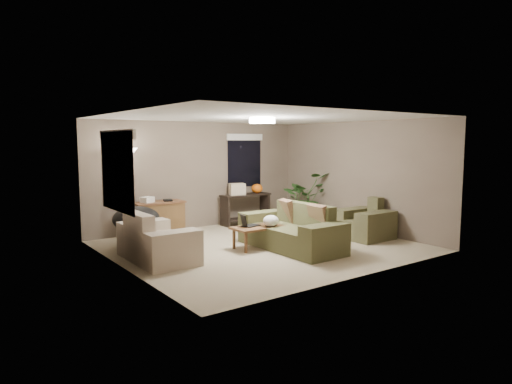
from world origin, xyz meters
TOP-DOWN VIEW (x-y plane):
  - room_shell at (0.00, 0.00)m, footprint 5.50×5.50m
  - main_sofa at (0.37, -0.48)m, footprint 0.95×2.20m
  - throw_pillows at (0.62, -0.48)m, footprint 0.35×1.38m
  - loveseat at (-2.12, 0.21)m, footprint 0.90×1.60m
  - armchair at (2.20, -0.68)m, footprint 0.95×1.00m
  - coffee_table at (-0.15, -0.07)m, footprint 1.00×0.55m
  - laptop at (-0.32, 0.03)m, footprint 0.40×0.30m
  - plastic_bag at (0.05, -0.22)m, footprint 0.35×0.33m
  - desk at (-1.23, 2.10)m, footprint 1.10×0.50m
  - desk_papers at (-1.38, 2.09)m, footprint 0.72×0.32m
  - console_table at (1.11, 2.16)m, footprint 1.30×0.40m
  - pumpkin at (1.46, 2.16)m, footprint 0.37×0.37m
  - cardboard_box at (0.86, 2.16)m, footprint 0.44×0.38m
  - papasan_chair at (-2.01, 1.37)m, footprint 0.95×0.95m
  - floor_lamp at (-1.86, 2.03)m, footprint 0.32×0.32m
  - ceiling_fixture at (0.00, 0.00)m, footprint 0.50×0.50m
  - houseplant at (2.35, 1.39)m, footprint 1.15×1.28m
  - cat_scratching_post at (2.27, 0.66)m, footprint 0.32×0.32m
  - window_left at (-2.73, 0.30)m, footprint 0.05×1.56m
  - window_back at (1.30, 2.48)m, footprint 1.06×0.05m

SIDE VIEW (x-z plane):
  - cat_scratching_post at x=2.27m, z-range -0.04..0.46m
  - main_sofa at x=0.37m, z-range -0.13..0.72m
  - loveseat at x=-2.12m, z-range -0.13..0.72m
  - armchair at x=2.20m, z-range -0.13..0.72m
  - coffee_table at x=-0.15m, z-range 0.15..0.57m
  - desk at x=-1.23m, z-range 0.00..0.75m
  - console_table at x=1.11m, z-range 0.06..0.81m
  - papasan_chair at x=-2.01m, z-range 0.07..0.86m
  - laptop at x=-0.32m, z-range 0.36..0.60m
  - houseplant at x=2.35m, z-range 0.00..1.00m
  - plastic_bag at x=0.05m, z-range 0.42..0.64m
  - throw_pillows at x=0.62m, z-range 0.42..0.88m
  - desk_papers at x=-1.38m, z-range 0.74..0.86m
  - pumpkin at x=1.46m, z-range 0.75..0.98m
  - cardboard_box at x=0.86m, z-range 0.75..1.03m
  - room_shell at x=0.00m, z-range -1.50..4.00m
  - floor_lamp at x=-1.86m, z-range 0.64..2.55m
  - window_left at x=-2.73m, z-range 1.12..2.45m
  - window_back at x=1.30m, z-range 1.12..2.45m
  - ceiling_fixture at x=0.00m, z-range 2.39..2.49m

